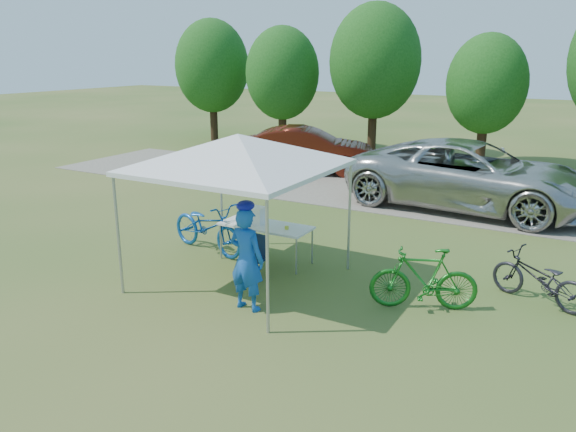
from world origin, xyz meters
name	(u,v)px	position (x,y,z in m)	size (l,w,h in m)	color
ground	(241,280)	(0.00, 0.00, 0.00)	(100.00, 100.00, 0.00)	#2D5119
gravel_strip	(388,191)	(0.00, 8.00, 0.01)	(24.00, 5.00, 0.02)	gray
canopy	(238,138)	(0.00, 0.00, 2.65)	(4.53, 4.53, 3.00)	#A5A5AA
treeline	(439,68)	(-0.29, 14.05, 3.53)	(24.89, 4.28, 6.30)	#382314
folding_table	(266,227)	(-0.14, 1.10, 0.72)	(1.87, 0.78, 0.77)	white
folding_chair	(255,253)	(0.16, 0.25, 0.49)	(0.47, 0.49, 0.83)	black
cooler	(254,215)	(-0.40, 1.10, 0.94)	(0.46, 0.32, 0.34)	white
ice_cream_cup	(287,228)	(0.38, 1.05, 0.80)	(0.08, 0.08, 0.06)	gold
cyclist	(247,259)	(0.77, -0.95, 0.87)	(0.63, 0.41, 1.73)	#1551B1
bike_blue	(207,227)	(-1.52, 1.00, 0.55)	(0.72, 2.08, 1.09)	#114B9B
bike_green	(424,279)	(3.28, 0.48, 0.53)	(0.49, 1.75, 1.05)	#16651A
bike_dark	(539,279)	(4.91, 1.63, 0.44)	(0.59, 1.69, 0.89)	black
minivan	(470,175)	(2.54, 7.24, 0.93)	(3.01, 6.52, 1.81)	#B5B4B0
sedan	(306,150)	(-3.53, 9.32, 0.81)	(1.68, 4.82, 1.59)	#4F170D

